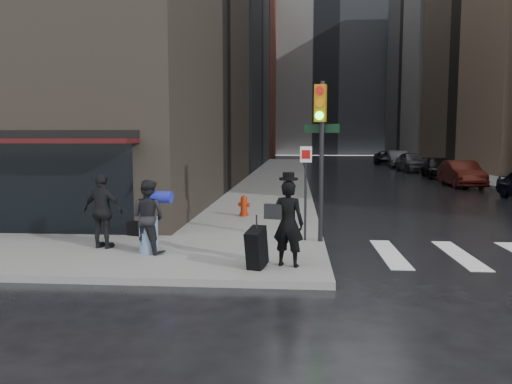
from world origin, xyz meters
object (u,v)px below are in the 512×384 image
man_jeans (148,216)px  parked_car_4 (412,162)px  man_greycoat (103,211)px  parked_car_6 (386,157)px  man_overcoat (282,227)px  traffic_light (320,139)px  parked_car_2 (461,174)px  fire_hydrant (244,207)px  parked_car_5 (398,159)px  parked_car_3 (439,168)px

man_jeans → parked_car_4: man_jeans is taller
man_jeans → parked_car_4: size_ratio=0.34×
man_greycoat → parked_car_6: 45.84m
man_overcoat → man_jeans: (-3.01, 0.98, 0.02)m
traffic_light → parked_car_2: (8.77, 16.62, -1.96)m
parked_car_4 → parked_car_6: 12.92m
fire_hydrant → parked_car_4: bearing=66.2°
man_overcoat → parked_car_5: man_overcoat is taller
traffic_light → parked_car_5: size_ratio=0.82×
traffic_light → fire_hydrant: bearing=134.3°
man_jeans → parked_car_6: 45.86m
man_jeans → parked_car_5: 39.70m
man_jeans → parked_car_3: bearing=-99.3°
man_overcoat → parked_car_3: bearing=-95.9°
parked_car_3 → parked_car_4: size_ratio=0.98×
man_greycoat → parked_car_3: size_ratio=0.38×
man_jeans → parked_car_2: 22.10m
traffic_light → parked_car_4: (8.97, 29.54, -1.87)m
parked_car_2 → parked_car_6: (0.39, 25.84, -0.05)m
man_jeans → traffic_light: traffic_light is taller
traffic_light → parked_car_2: traffic_light is taller
parked_car_4 → parked_car_6: parked_car_4 is taller
man_overcoat → parked_car_6: (10.00, 44.95, -0.27)m
man_greycoat → man_overcoat: bearing=174.6°
man_greycoat → parked_car_3: 28.14m
man_jeans → fire_hydrant: (1.58, 5.51, -0.52)m
parked_car_4 → parked_car_5: parked_car_4 is taller
man_greycoat → parked_car_5: (14.16, 37.12, -0.24)m
fire_hydrant → parked_car_2: 16.78m
man_overcoat → parked_car_4: man_overcoat is taller
man_overcoat → parked_car_6: bearing=-86.8°
man_overcoat → traffic_light: traffic_light is taller
man_greycoat → parked_car_2: 22.48m
man_overcoat → traffic_light: 3.15m
man_greycoat → parked_car_5: 39.73m
parked_car_2 → parked_car_6: bearing=89.9°
fire_hydrant → parked_car_3: bearing=58.8°
man_jeans → parked_car_6: bearing=-87.7°
man_jeans → traffic_light: size_ratio=0.42×
man_greycoat → traffic_light: traffic_light is taller
fire_hydrant → parked_car_6: size_ratio=0.14×
man_greycoat → parked_car_4: size_ratio=0.37×
man_greycoat → parked_car_5: bearing=-98.2°
man_greycoat → parked_car_4: 33.71m
parked_car_5 → parked_car_2: bearing=-85.4°
fire_hydrant → parked_car_5: (11.39, 32.01, 0.33)m
parked_car_3 → parked_car_4: parked_car_4 is taller
man_jeans → parked_car_3: man_jeans is taller
fire_hydrant → parked_car_2: (11.04, 12.63, 0.27)m
parked_car_5 → parked_car_6: bearing=95.3°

